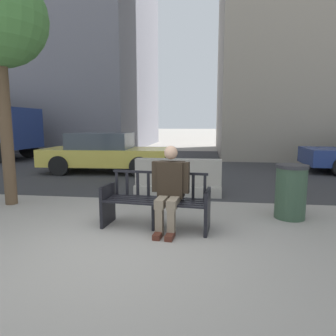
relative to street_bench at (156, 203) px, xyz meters
name	(u,v)px	position (x,y,z in m)	size (l,w,h in m)	color
ground_plane	(110,250)	(-0.45, -0.94, -0.40)	(200.00, 200.00, 0.00)	gray
street_asphalt	(177,164)	(-0.45, 7.76, -0.39)	(120.00, 12.00, 0.01)	#333335
street_bench	(156,203)	(0.00, 0.00, 0.00)	(1.73, 0.68, 0.88)	black
seated_person	(170,187)	(0.23, -0.08, 0.29)	(0.59, 0.75, 1.31)	#2D2319
jersey_barrier_centre	(178,180)	(0.12, 2.33, -0.06)	(2.01, 0.71, 0.84)	#9E998E
car_taxi_near	(105,153)	(-2.70, 5.30, 0.28)	(4.29, 2.06, 1.35)	#DBC64C
trash_bin	(291,191)	(2.26, 0.79, 0.08)	(0.54, 0.54, 0.95)	#334C38
building_centre_left	(52,26)	(-10.41, 16.81, 8.18)	(13.36, 12.02, 17.15)	slate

